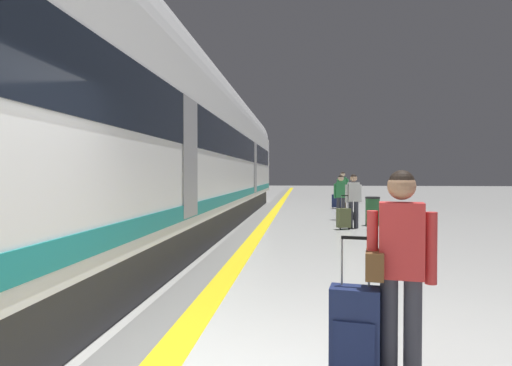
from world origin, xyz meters
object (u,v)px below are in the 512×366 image
Objects in this scene: waste_bin at (373,211)px; rolling_suitcase_foreground at (355,330)px; passenger_near at (353,197)px; suitcase_mid at (336,201)px; high_speed_train at (182,143)px; traveller_foreground at (399,260)px; duffel_bag_far at (350,216)px; passenger_far at (341,194)px; passenger_mid at (343,187)px; suitcase_near at (344,218)px.

rolling_suitcase_foreground is at bearing -99.89° from waste_bin.
passenger_near is 1.54× the size of suitcase_mid.
rolling_suitcase_foreground is 17.28m from suitcase_mid.
high_speed_train is 18.06× the size of traveller_foreground.
waste_bin reaches higher than duffel_bag_far.
high_speed_train is 32.76× the size of waste_bin.
passenger_far is at bearing 85.38° from rolling_suitcase_foreground.
passenger_mid is 1.09× the size of passenger_far.
suitcase_mid is 1.16× the size of waste_bin.
suitcase_mid is 5.30m from duffel_bag_far.
traveller_foreground is (4.08, -8.28, -1.55)m from high_speed_train.
suitcase_near is 1.53m from waste_bin.
high_speed_train is 9.36m from traveller_foreground.
suitcase_mid is at bearing 90.76° from duffel_bag_far.
duffel_bag_far is 1.56m from waste_bin.
rolling_suitcase_foreground is at bearing -96.69° from passenger_near.
waste_bin is (5.58, 2.24, -2.04)m from high_speed_train.
suitcase_mid is 2.40× the size of duffel_bag_far.
passenger_mid is 1.92× the size of waste_bin.
high_speed_train is at bearing -119.98° from passenger_mid.
suitcase_mid is 6.75m from waste_bin.
passenger_mid is 5.59m from duffel_bag_far.
rolling_suitcase_foreground is at bearing -96.22° from duffel_bag_far.
high_speed_train is 6.35m from waste_bin.
suitcase_near is 0.58× the size of passenger_mid.
traveller_foreground is at bearing -63.74° from high_speed_train.
passenger_near is at bearing -94.18° from duffel_bag_far.
rolling_suitcase_foreground is (-0.34, -0.01, -0.56)m from traveller_foreground.
passenger_far is at bearing 39.26° from high_speed_train.
passenger_far reaches higher than duffel_bag_far.
traveller_foreground is at bearing -94.63° from duffel_bag_far.
passenger_near is 1.02× the size of passenger_far.
duffel_bag_far is (5.05, 3.67, -2.35)m from high_speed_train.
duffel_bag_far is at bearing 110.35° from waste_bin.
passenger_far is at bearing 86.57° from suitcase_near.
high_speed_train is at bearing -140.74° from passenger_far.
waste_bin is at bearing 48.09° from suitcase_near.
rolling_suitcase_foreground is (3.75, -8.28, -2.10)m from high_speed_train.
rolling_suitcase_foreground is at bearing -94.08° from suitcase_mid.
rolling_suitcase_foreground reaches higher than duffel_bag_far.
traveller_foreground reaches higher than suitcase_mid.
passenger_mid is 0.76m from suitcase_mid.
passenger_far is (-0.57, -5.32, -0.09)m from passenger_mid.
rolling_suitcase_foreground is at bearing -94.62° from passenger_far.
traveller_foreground is 0.65m from rolling_suitcase_foreground.
suitcase_near reaches higher than duffel_bag_far.
passenger_mid is (0.41, 7.77, 0.07)m from passenger_near.
traveller_foreground reaches higher than passenger_near.
waste_bin is at bearing 80.11° from rolling_suitcase_foreground.
suitcase_mid is at bearing -144.49° from passenger_mid.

